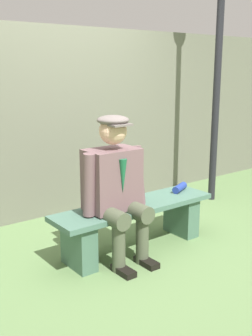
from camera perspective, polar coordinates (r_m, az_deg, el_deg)
name	(u,v)px	position (r m, az deg, el deg)	size (l,w,h in m)	color
ground_plane	(135,248)	(3.92, 1.19, -10.99)	(30.00, 30.00, 0.00)	#557243
bench	(135,220)	(3.81, 1.21, -7.12)	(1.58, 0.42, 0.43)	#426455
seated_man	(116,182)	(3.50, -1.45, -1.98)	(0.62, 0.59, 1.25)	brown
rolled_magazine	(180,188)	(4.16, 7.39, -2.71)	(0.07, 0.07, 0.22)	navy
stadium_wall	(58,122)	(4.77, -9.36, 6.30)	(12.00, 0.24, 2.08)	#5E6050
lamp_post	(220,27)	(5.20, 12.78, 18.34)	(0.23, 0.23, 3.23)	black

